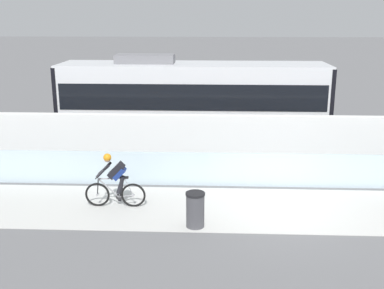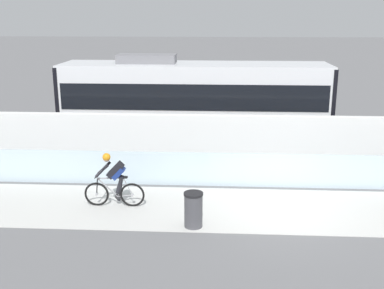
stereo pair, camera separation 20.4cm
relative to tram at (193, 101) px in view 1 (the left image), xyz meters
name	(u,v)px [view 1 (the left image)]	position (x,y,z in m)	size (l,w,h in m)	color
ground_plane	(280,209)	(2.82, -6.85, -1.89)	(200.00, 200.00, 0.00)	slate
bike_path_deck	(280,209)	(2.82, -6.85, -1.89)	(32.00, 3.20, 0.01)	silver
glass_parapet	(273,170)	(2.82, -5.00, -1.33)	(32.00, 0.05, 1.12)	silver
concrete_barrier_wall	(268,143)	(2.82, -3.20, -0.91)	(32.00, 0.36, 1.97)	white
tram_rail_near	(260,150)	(2.82, -0.72, -1.89)	(32.00, 0.08, 0.01)	#595654
tram_rail_far	(257,141)	(2.82, 0.72, -1.89)	(32.00, 0.08, 0.01)	#595654
tram	(193,101)	(0.00, 0.00, 0.00)	(11.06, 2.54, 3.81)	silver
cyclist_on_bike	(115,181)	(-1.95, -6.85, -1.11)	(1.77, 0.58, 1.61)	black
trash_bin	(195,210)	(0.41, -8.10, -1.41)	(0.51, 0.51, 0.96)	#47474C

